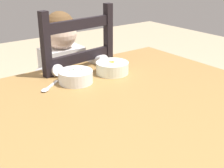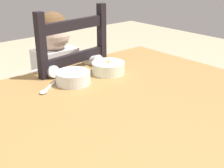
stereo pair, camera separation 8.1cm
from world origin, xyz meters
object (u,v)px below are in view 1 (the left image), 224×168
Objects in this scene: bowl_of_carrots at (112,67)px; child_figure at (65,73)px; dining_table at (114,127)px; dining_chair at (68,100)px; bowl_of_peas at (76,76)px; spoon at (47,88)px.

child_figure is at bearing 109.08° from bowl_of_carrots.
child_figure reaches higher than dining_table.
bowl_of_peas is at bearing -109.83° from dining_chair.
bowl_of_peas is at bearing 87.46° from dining_table.
spoon is at bearing 111.85° from dining_table.
dining_chair is 6.45× the size of bowl_of_carrots.
dining_table is at bearing -100.92° from child_figure.
bowl_of_carrots is at bearing 54.34° from dining_table.
child_figure is 0.32m from bowl_of_carrots.
dining_table is at bearing -125.66° from bowl_of_carrots.
dining_chair is (0.12, 0.60, -0.15)m from dining_table.
dining_table is 1.42× the size of child_figure.
dining_chair is at bearing 37.47° from child_figure.
bowl_of_peas is (0.01, 0.30, 0.11)m from dining_table.
child_figure is at bearing 70.92° from bowl_of_peas.
bowl_of_peas is at bearing -2.09° from spoon.
child_figure is 6.39× the size of bowl_of_peas.
child_figure is at bearing 50.50° from spoon.
bowl_of_carrots reaches higher than spoon.
bowl_of_carrots is 1.29× the size of spoon.
dining_chair is at bearing 50.24° from spoon.
spoon is at bearing -129.76° from dining_chair.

